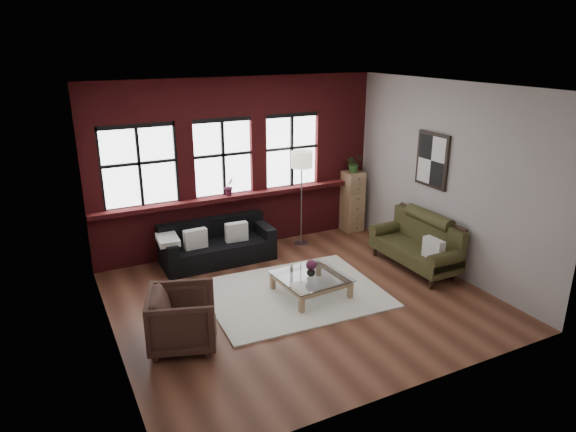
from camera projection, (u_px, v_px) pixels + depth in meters
name	position (u px, v px, depth m)	size (l,w,h in m)	color
floor	(300.00, 298.00, 7.97)	(5.50, 5.50, 0.00)	#582E20
ceiling	(301.00, 87.00, 6.93)	(5.50, 5.50, 0.00)	white
wall_back	(237.00, 164.00, 9.56)	(5.50, 5.50, 0.00)	#A8A19C
wall_front	(413.00, 263.00, 5.34)	(5.50, 5.50, 0.00)	#A8A19C
wall_left	(103.00, 229.00, 6.28)	(5.00, 5.00, 0.00)	#A8A19C
wall_right	(445.00, 178.00, 8.62)	(5.00, 5.00, 0.00)	#A8A19C
brick_backwall	(239.00, 165.00, 9.51)	(5.50, 0.12, 3.20)	maroon
sill_ledge	(241.00, 195.00, 9.62)	(5.50, 0.30, 0.08)	maroon
window_left	(139.00, 167.00, 8.70)	(1.38, 0.10, 1.50)	black
window_mid	(223.00, 159.00, 9.34)	(1.38, 0.10, 1.50)	black
window_right	(291.00, 152.00, 9.94)	(1.38, 0.10, 1.50)	black
wall_poster	(432.00, 160.00, 8.78)	(0.05, 0.74, 0.94)	black
shag_rug	(294.00, 293.00, 8.08)	(2.68, 2.11, 0.03)	white
dark_sofa	(218.00, 243.00, 9.18)	(1.99, 0.80, 0.72)	black
pillow_a	(196.00, 239.00, 8.85)	(0.40, 0.14, 0.34)	silver
pillow_b	(237.00, 232.00, 9.17)	(0.40, 0.14, 0.34)	silver
vintage_settee	(415.00, 243.00, 8.87)	(0.79, 1.77, 0.94)	#363419
pillow_settee	(433.00, 249.00, 8.34)	(0.14, 0.38, 0.34)	silver
armchair	(183.00, 319.00, 6.62)	(0.83, 0.86, 0.78)	#3D261E
coffee_table	(311.00, 285.00, 8.03)	(1.00, 1.00, 0.34)	#9E7D55
vase	(311.00, 271.00, 7.95)	(0.14, 0.14, 0.15)	#B2B2B2
flowers	(311.00, 265.00, 7.92)	(0.17, 0.17, 0.17)	#5B1F3C
drawer_chest	(352.00, 201.00, 10.64)	(0.39, 0.39, 1.26)	#9E7D55
potted_plant_top	(354.00, 163.00, 10.38)	(0.33, 0.29, 0.37)	#2D5923
floor_lamp	(301.00, 195.00, 9.76)	(0.40, 0.40, 2.00)	#A5A5A8
sill_plant	(229.00, 186.00, 9.42)	(0.19, 0.15, 0.34)	#5B1F3C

